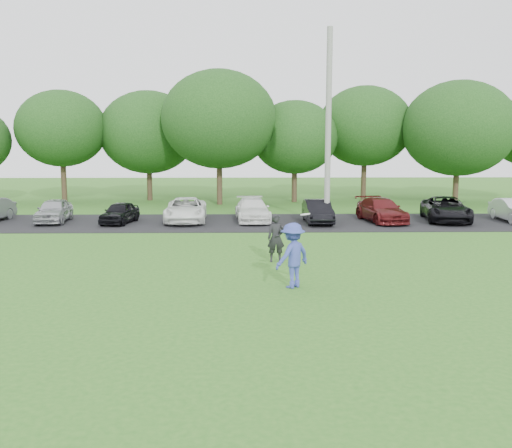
{
  "coord_description": "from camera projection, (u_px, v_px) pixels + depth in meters",
  "views": [
    {
      "loc": [
        -0.39,
        -15.48,
        4.03
      ],
      "look_at": [
        0.0,
        3.5,
        1.3
      ],
      "focal_mm": 40.0,
      "sensor_mm": 36.0,
      "label": 1
    }
  ],
  "objects": [
    {
      "name": "ground",
      "position": [
        259.0,
        288.0,
        15.9
      ],
      "size": [
        100.0,
        100.0,
        0.0
      ],
      "primitive_type": "plane",
      "color": "#2B661D",
      "rests_on": "ground"
    },
    {
      "name": "parked_cars",
      "position": [
        269.0,
        210.0,
        28.82
      ],
      "size": [
        28.13,
        4.73,
        1.24
      ],
      "color": "#56585D",
      "rests_on": "parking_lot"
    },
    {
      "name": "utility_pole",
      "position": [
        328.0,
        128.0,
        27.62
      ],
      "size": [
        0.28,
        0.28,
        9.46
      ],
      "primitive_type": "cylinder",
      "color": "gray",
      "rests_on": "ground"
    },
    {
      "name": "camera_bystander",
      "position": [
        276.0,
        238.0,
        19.29
      ],
      "size": [
        0.61,
        0.44,
        1.64
      ],
      "color": "black",
      "rests_on": "ground"
    },
    {
      "name": "tree_row",
      "position": [
        273.0,
        129.0,
        37.76
      ],
      "size": [
        42.39,
        9.85,
        8.64
      ],
      "color": "#38281C",
      "rests_on": "ground"
    },
    {
      "name": "parking_lot",
      "position": [
        252.0,
        222.0,
        28.76
      ],
      "size": [
        32.0,
        6.5,
        0.03
      ],
      "primitive_type": "cube",
      "color": "black",
      "rests_on": "ground"
    },
    {
      "name": "frisbee_player",
      "position": [
        293.0,
        255.0,
        15.84
      ],
      "size": [
        1.33,
        1.29,
        2.11
      ],
      "color": "#38449F",
      "rests_on": "ground"
    }
  ]
}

